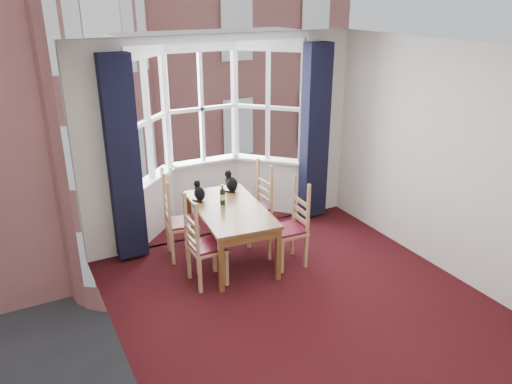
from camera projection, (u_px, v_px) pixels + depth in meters
floor at (307, 308)px, 5.58m from camera, size 4.50×4.50×0.00m
ceiling at (319, 50)px, 4.54m from camera, size 4.50×4.50×0.00m
wall_left at (114, 233)px, 4.20m from camera, size 0.00×4.50×4.50m
wall_right at (453, 163)px, 5.92m from camera, size 0.00×4.50×4.50m
wall_near at (507, 308)px, 3.21m from camera, size 4.00×0.00×4.00m
wall_back_pier_left at (101, 156)px, 6.20m from camera, size 0.70×0.12×2.80m
wall_back_pier_right at (321, 125)px, 7.62m from camera, size 0.70×0.12×2.80m
bay_window at (208, 131)px, 7.33m from camera, size 2.76×0.94×2.80m
curtain_left at (124, 161)px, 6.17m from camera, size 0.38×0.22×2.60m
curtain_right at (315, 133)px, 7.39m from camera, size 0.38×0.22×2.60m
dining_table at (230, 213)px, 6.41m from camera, size 0.98×1.62×0.73m
chair_left_near at (200, 249)px, 5.89m from camera, size 0.40×0.42×0.92m
chair_left_far at (175, 225)px, 6.50m from camera, size 0.46×0.48×0.92m
chair_right_near at (294, 229)px, 6.37m from camera, size 0.42×0.44×0.92m
chair_right_far at (259, 208)px, 7.01m from camera, size 0.42×0.43×0.92m
cat_left at (199, 192)px, 6.59m from camera, size 0.16×0.21×0.27m
cat_right at (231, 183)px, 6.89m from camera, size 0.21×0.25×0.30m
wine_bottle at (222, 196)px, 6.44m from camera, size 0.07×0.07×0.27m
candle_tall at (162, 172)px, 7.03m from camera, size 0.06×0.06×0.14m
candle_short at (170, 171)px, 7.12m from camera, size 0.06×0.06×0.11m
street at (48, 137)px, 34.34m from camera, size 80.00×80.00×0.00m
tenement_building at (78, 47)px, 16.51m from camera, size 18.40×7.80×15.20m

